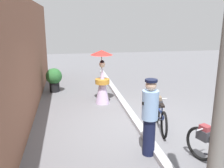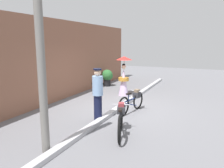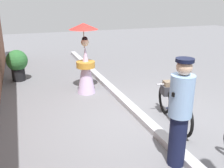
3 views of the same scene
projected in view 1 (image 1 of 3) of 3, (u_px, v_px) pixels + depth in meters
name	position (u px, v px, depth m)	size (l,w,h in m)	color
ground_plane	(137.00, 125.00, 6.79)	(30.00, 30.00, 0.00)	slate
building_wall	(15.00, 68.00, 5.83)	(14.00, 0.40, 3.43)	brown
sidewalk_curb	(137.00, 123.00, 6.78)	(14.00, 0.20, 0.12)	#B2B2B7
bicycle_near_officer	(160.00, 113.00, 6.56)	(1.67, 0.50, 0.77)	black
bicycle_far_side	(217.00, 150.00, 4.69)	(1.59, 0.66, 0.80)	black
person_officer	(150.00, 116.00, 5.10)	(0.34, 0.38, 1.67)	#141938
person_with_parasol	(102.00, 78.00, 8.36)	(0.75, 0.75, 1.84)	silver
potted_plant_by_door	(54.00, 78.00, 9.82)	(0.65, 0.64, 0.95)	black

